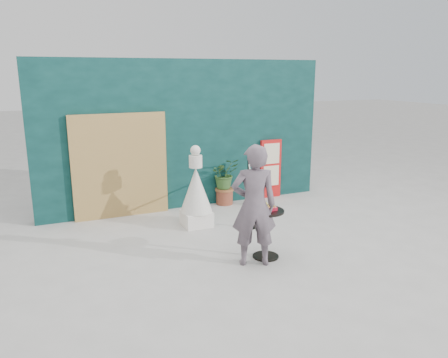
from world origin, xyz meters
TOP-DOWN VIEW (x-y plane):
  - ground at (0.00, 0.00)m, footprint 60.00×60.00m
  - back_wall at (0.00, 3.15)m, footprint 6.00×0.30m
  - bamboo_fence at (-1.40, 2.94)m, footprint 1.80×0.08m
  - woman at (-0.07, -0.03)m, footprint 0.75×0.61m
  - menu_board at (1.90, 2.95)m, footprint 0.50×0.07m
  - statue at (-0.26, 1.86)m, footprint 0.58×0.58m
  - cafe_table at (0.22, 0.11)m, footprint 0.52×0.52m
  - food_basket at (0.22, 0.11)m, footprint 0.26×0.19m
  - planter at (0.75, 2.88)m, footprint 0.58×0.51m
  - stanchion_barrier at (0.90, 2.00)m, footprint 0.84×1.54m

SIDE VIEW (x-z plane):
  - ground at x=0.00m, z-range 0.00..0.00m
  - stanchion_barrier at x=0.90m, z-range -0.02..1.01m
  - cafe_table at x=0.22m, z-range 0.12..0.87m
  - planter at x=0.75m, z-range 0.08..1.07m
  - statue at x=-0.26m, z-range -0.14..1.35m
  - menu_board at x=1.90m, z-range 0.00..1.30m
  - food_basket at x=0.22m, z-range 0.73..0.84m
  - woman at x=-0.07m, z-range 0.00..1.78m
  - bamboo_fence at x=-1.40m, z-range 0.00..2.00m
  - back_wall at x=0.00m, z-range 0.00..3.00m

